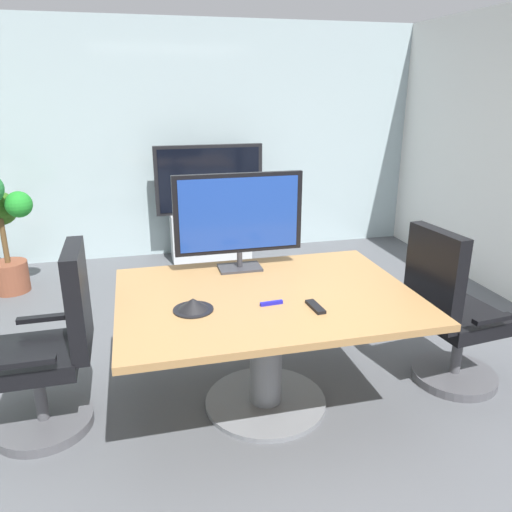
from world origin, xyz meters
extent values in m
plane|color=#515459|center=(0.00, 0.00, 0.00)|extent=(7.76, 7.76, 0.00)
cube|color=#9EB2B7|center=(0.00, 3.38, 1.31)|extent=(5.38, 0.10, 2.62)
cube|color=olive|center=(0.00, 0.14, 0.74)|extent=(1.72, 1.26, 0.04)
cylinder|color=slate|center=(0.00, 0.14, 0.36)|extent=(0.20, 0.20, 0.72)
cylinder|color=slate|center=(0.00, 0.14, 0.01)|extent=(0.76, 0.76, 0.03)
cylinder|color=#4C4C51|center=(-1.32, 0.24, 0.03)|extent=(0.56, 0.56, 0.06)
cylinder|color=#4C4C51|center=(-1.32, 0.24, 0.24)|extent=(0.07, 0.07, 0.36)
cube|color=black|center=(-1.32, 0.24, 0.46)|extent=(0.49, 0.49, 0.10)
cube|color=black|center=(-1.06, 0.24, 0.79)|extent=(0.10, 0.46, 0.60)
cube|color=black|center=(-1.31, 0.50, 0.58)|extent=(0.28, 0.05, 0.03)
cube|color=black|center=(-1.30, -0.02, 0.58)|extent=(0.28, 0.05, 0.03)
cylinder|color=#4C4C51|center=(1.32, 0.10, 0.03)|extent=(0.56, 0.56, 0.06)
cylinder|color=#4C4C51|center=(1.32, 0.10, 0.24)|extent=(0.07, 0.07, 0.36)
cube|color=black|center=(1.32, 0.10, 0.46)|extent=(0.53, 0.53, 0.10)
cube|color=black|center=(1.06, 0.07, 0.79)|extent=(0.14, 0.46, 0.60)
cube|color=black|center=(1.33, -0.16, 0.58)|extent=(0.28, 0.08, 0.03)
cube|color=black|center=(1.28, 0.35, 0.58)|extent=(0.28, 0.08, 0.03)
cube|color=#333338|center=(-0.06, 0.59, 0.76)|extent=(0.28, 0.18, 0.02)
cylinder|color=#333338|center=(-0.06, 0.59, 0.82)|extent=(0.04, 0.04, 0.10)
cube|color=black|center=(-0.06, 0.60, 1.13)|extent=(0.84, 0.04, 0.52)
cube|color=navy|center=(-0.06, 0.58, 1.13)|extent=(0.77, 0.01, 0.47)
cube|color=#B7BABC|center=(0.11, 3.03, 0.28)|extent=(0.90, 0.36, 0.55)
cube|color=black|center=(0.11, 3.01, 0.93)|extent=(1.20, 0.06, 0.76)
cube|color=black|center=(0.11, 2.97, 0.93)|extent=(1.12, 0.01, 0.69)
cylinder|color=brown|center=(-1.94, 2.51, 0.15)|extent=(0.34, 0.34, 0.30)
cylinder|color=brown|center=(-1.94, 2.51, 0.52)|extent=(0.05, 0.05, 0.44)
sphere|color=#1F8427|center=(-1.75, 2.45, 0.87)|extent=(0.24, 0.24, 0.24)
sphere|color=#2F5D1A|center=(-1.96, 2.64, 0.80)|extent=(0.32, 0.32, 0.32)
cone|color=black|center=(-0.44, 0.02, 0.79)|extent=(0.19, 0.19, 0.07)
cylinder|color=black|center=(-0.44, 0.02, 0.76)|extent=(0.22, 0.22, 0.01)
cube|color=black|center=(0.21, -0.12, 0.77)|extent=(0.06, 0.17, 0.02)
cube|color=#1919A5|center=(-0.01, -0.02, 0.77)|extent=(0.13, 0.03, 0.02)
camera|label=1|loc=(-0.70, -2.44, 1.90)|focal=34.82mm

